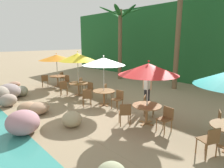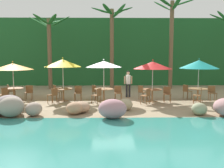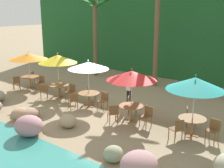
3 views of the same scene
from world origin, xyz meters
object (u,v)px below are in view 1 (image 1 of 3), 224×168
(chair_white_left, at_px, (87,97))
(dining_table_red, at_px, (147,108))
(dining_table_white, at_px, (104,93))
(chair_orange_inland, at_px, (63,77))
(chair_yellow_left, at_px, (64,87))
(umbrella_white, at_px, (104,61))
(palm_tree_second, at_px, (179,20))
(waiter_in_white, at_px, (147,87))
(chair_teal_inland, at_px, (223,122))
(chair_red_left, at_px, (125,113))
(palm_tree_nearest, at_px, (120,31))
(chair_teal_left, at_px, (210,140))
(umbrella_orange, at_px, (56,57))
(chair_orange_seaward, at_px, (66,81))
(chair_yellow_inland, at_px, (83,84))
(chair_white_inland, at_px, (107,91))
(chair_red_seaward, at_px, (166,117))
(chair_white_seaward, at_px, (118,98))
(umbrella_yellow, at_px, (78,57))
(umbrella_red, at_px, (148,69))
(chair_yellow_seaward, at_px, (89,89))
(chair_red_inland, at_px, (147,104))
(chair_orange_left, at_px, (45,80))
(dining_table_yellow, at_px, (79,85))

(chair_white_left, relative_size, dining_table_red, 0.79)
(dining_table_white, bearing_deg, chair_orange_inland, 170.20)
(chair_yellow_left, xyz_separation_m, umbrella_white, (2.81, 0.64, 1.65))
(palm_tree_second, distance_m, waiter_in_white, 5.57)
(chair_teal_inland, relative_size, waiter_in_white, 0.51)
(chair_red_left, bearing_deg, umbrella_white, 157.08)
(palm_tree_nearest, bearing_deg, chair_yellow_left, -75.55)
(chair_yellow_left, bearing_deg, chair_teal_left, -1.16)
(umbrella_orange, height_order, chair_orange_seaward, umbrella_orange)
(waiter_in_white, bearing_deg, chair_yellow_inland, -171.71)
(chair_white_inland, xyz_separation_m, chair_white_left, (0.19, -1.46, 0.00))
(umbrella_white, xyz_separation_m, palm_tree_second, (0.58, 5.71, 2.21))
(chair_red_seaward, bearing_deg, chair_yellow_inland, 171.01)
(chair_white_seaward, bearing_deg, dining_table_red, -12.04)
(umbrella_yellow, distance_m, umbrella_white, 2.38)
(chair_white_inland, relative_size, umbrella_red, 0.36)
(dining_table_red, distance_m, palm_tree_second, 7.40)
(chair_yellow_inland, relative_size, chair_yellow_left, 1.00)
(chair_yellow_left, xyz_separation_m, chair_white_left, (2.47, -0.14, 0.00))
(chair_white_inland, bearing_deg, umbrella_yellow, -162.71)
(umbrella_red, bearing_deg, dining_table_white, 174.63)
(chair_orange_inland, bearing_deg, chair_white_seaward, -7.30)
(umbrella_orange, xyz_separation_m, chair_orange_seaward, (0.84, 0.17, -1.51))
(chair_yellow_seaward, height_order, chair_red_inland, same)
(umbrella_yellow, height_order, chair_red_inland, umbrella_yellow)
(chair_yellow_seaward, height_order, chair_white_seaward, same)
(chair_yellow_seaward, xyz_separation_m, chair_white_inland, (1.01, 0.46, 0.00))
(umbrella_orange, bearing_deg, dining_table_white, -3.45)
(palm_tree_nearest, relative_size, palm_tree_second, 0.88)
(waiter_in_white, bearing_deg, chair_white_inland, -160.61)
(chair_orange_left, height_order, chair_teal_inland, same)
(chair_white_inland, relative_size, chair_teal_inland, 1.00)
(chair_yellow_seaward, relative_size, palm_tree_second, 0.13)
(chair_orange_seaward, bearing_deg, palm_tree_nearest, 88.68)
(chair_red_seaward, bearing_deg, chair_teal_inland, 35.47)
(umbrella_yellow, distance_m, chair_white_seaward, 3.65)
(chair_white_seaward, xyz_separation_m, dining_table_red, (1.95, -0.42, 0.10))
(chair_yellow_inland, bearing_deg, dining_table_yellow, -49.68)
(chair_orange_seaward, xyz_separation_m, chair_white_left, (4.18, -1.27, 0.00))
(chair_orange_seaward, xyz_separation_m, umbrella_yellow, (2.13, -0.39, 1.71))
(umbrella_orange, relative_size, palm_tree_nearest, 0.41)
(chair_orange_seaward, relative_size, chair_orange_left, 1.00)
(umbrella_orange, bearing_deg, chair_yellow_inland, 10.03)
(chair_red_seaward, bearing_deg, palm_tree_second, 117.10)
(chair_teal_left, height_order, palm_tree_nearest, palm_tree_nearest)
(chair_teal_inland, height_order, chair_teal_left, same)
(palm_tree_second, relative_size, waiter_in_white, 3.86)
(chair_white_left, distance_m, palm_tree_nearest, 8.24)
(palm_tree_nearest, bearing_deg, chair_orange_inland, -107.94)
(chair_orange_inland, xyz_separation_m, chair_white_seaward, (6.70, -0.86, 0.00))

